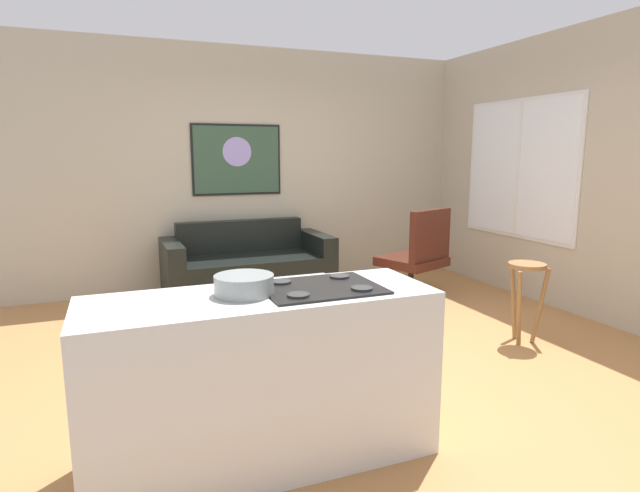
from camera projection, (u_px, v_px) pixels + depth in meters
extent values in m
cube|color=#B57C46|center=(336.00, 352.00, 4.22)|extent=(6.40, 6.40, 0.04)
cube|color=#BAB19A|center=(257.00, 169.00, 6.19)|extent=(6.40, 0.05, 2.80)
cube|color=#BAAF98|center=(565.00, 172.00, 5.20)|extent=(0.05, 6.40, 2.80)
cube|color=black|center=(249.00, 276.00, 5.78)|extent=(1.48, 0.89, 0.45)
cube|color=black|center=(240.00, 236.00, 6.03)|extent=(1.46, 0.19, 0.36)
cube|color=black|center=(173.00, 273.00, 5.45)|extent=(0.20, 0.86, 0.67)
cube|color=black|center=(316.00, 261.00, 6.07)|extent=(0.20, 0.86, 0.67)
cube|color=silver|center=(287.00, 284.00, 4.70)|extent=(0.93, 0.53, 0.02)
cylinder|color=#232326|center=(249.00, 319.00, 4.38)|extent=(0.03, 0.03, 0.40)
cylinder|color=#232326|center=(339.00, 308.00, 4.69)|extent=(0.03, 0.03, 0.40)
cylinder|color=#232326|center=(237.00, 305.00, 4.79)|extent=(0.03, 0.03, 0.40)
cylinder|color=#232326|center=(321.00, 296.00, 5.10)|extent=(0.03, 0.03, 0.40)
cylinder|color=black|center=(411.00, 292.00, 5.91)|extent=(0.44, 0.44, 0.04)
cylinder|color=black|center=(411.00, 275.00, 5.88)|extent=(0.06, 0.06, 0.35)
cube|color=#4B2016|center=(412.00, 261.00, 5.85)|extent=(0.81, 0.80, 0.10)
cube|color=#4B2016|center=(430.00, 235.00, 5.62)|extent=(0.62, 0.30, 0.55)
cylinder|color=olive|center=(527.00, 265.00, 4.29)|extent=(0.30, 0.30, 0.03)
cylinder|color=olive|center=(513.00, 301.00, 4.46)|extent=(0.04, 0.13, 0.65)
cylinder|color=olive|center=(519.00, 309.00, 4.25)|extent=(0.13, 0.09, 0.65)
cylinder|color=olive|center=(540.00, 306.00, 4.33)|extent=(0.13, 0.09, 0.65)
cube|color=silver|center=(263.00, 378.00, 2.64)|extent=(1.75, 0.60, 0.89)
cube|color=black|center=(320.00, 287.00, 2.68)|extent=(0.60, 0.48, 0.01)
cylinder|color=#2D2D2D|center=(298.00, 295.00, 2.49)|extent=(0.11, 0.11, 0.01)
cylinder|color=#2D2D2D|center=(362.00, 288.00, 2.61)|extent=(0.11, 0.11, 0.01)
cylinder|color=#2D2D2D|center=(281.00, 282.00, 2.74)|extent=(0.11, 0.11, 0.01)
cylinder|color=#2D2D2D|center=(340.00, 276.00, 2.87)|extent=(0.11, 0.11, 0.01)
cylinder|color=gray|center=(244.00, 293.00, 2.56)|extent=(0.16, 0.16, 0.01)
cylinder|color=gray|center=(244.00, 285.00, 2.55)|extent=(0.30, 0.30, 0.10)
cube|color=black|center=(237.00, 160.00, 6.05)|extent=(1.05, 0.01, 0.82)
cube|color=#35533E|center=(237.00, 160.00, 6.04)|extent=(1.00, 0.02, 0.77)
cylinder|color=#A294DE|center=(237.00, 152.00, 6.01)|extent=(0.34, 0.01, 0.34)
cube|color=silver|center=(519.00, 169.00, 5.73)|extent=(0.02, 1.68, 1.53)
cube|color=white|center=(518.00, 169.00, 5.73)|extent=(0.01, 1.60, 1.45)
cube|color=silver|center=(518.00, 169.00, 5.73)|extent=(0.01, 0.04, 1.45)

